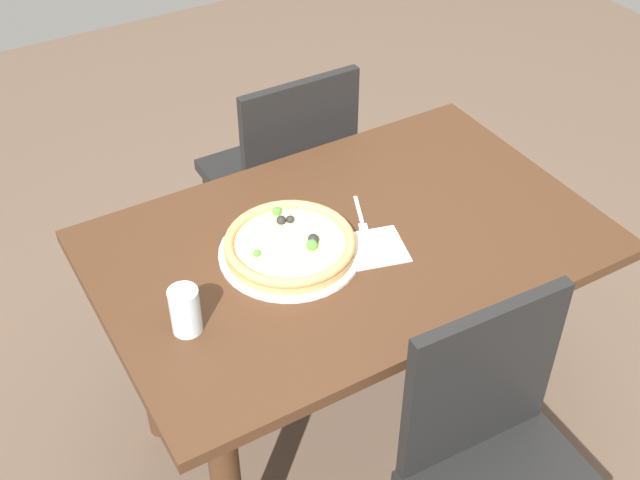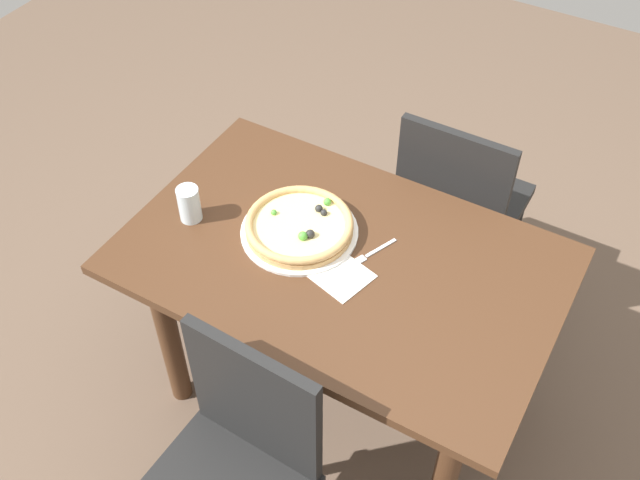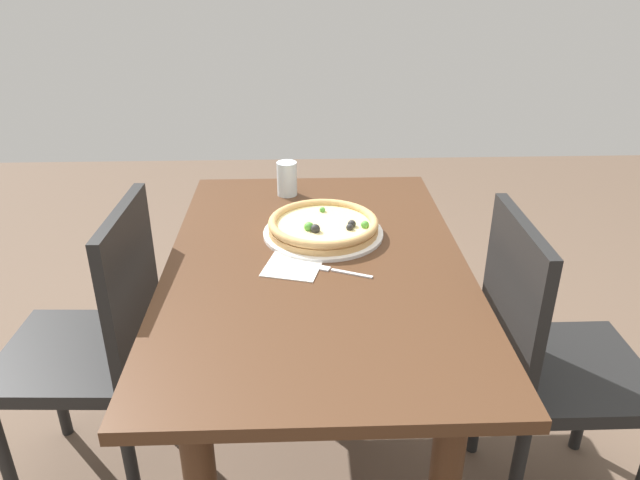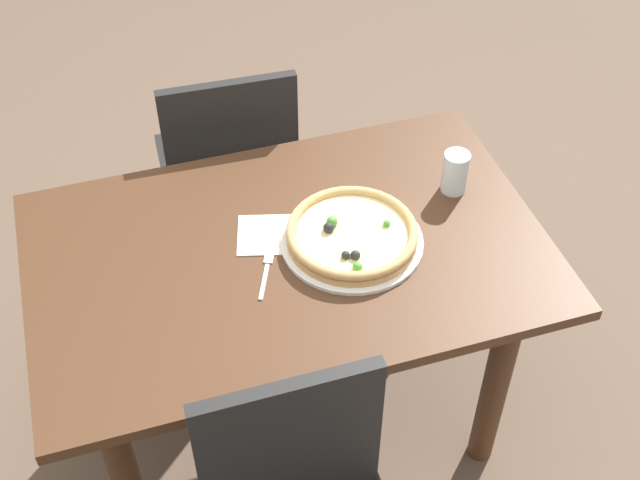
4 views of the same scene
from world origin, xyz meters
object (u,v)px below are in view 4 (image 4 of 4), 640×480
object	(u,v)px
fork	(267,269)
plate	(352,241)
drinking_glass	(455,172)
napkin	(266,235)
dining_table	(289,285)
chair_far	(229,170)
pizza	(352,234)

from	to	relation	value
fork	plate	bearing A→B (deg)	-60.68
drinking_glass	napkin	size ratio (longest dim) A/B	0.81
fork	dining_table	bearing A→B (deg)	-30.66
chair_far	plate	xyz separation A→B (m)	(0.17, -0.63, 0.24)
chair_far	plate	size ratio (longest dim) A/B	2.58
dining_table	fork	distance (m)	0.15
fork	drinking_glass	size ratio (longest dim) A/B	1.40
pizza	fork	distance (m)	0.22
chair_far	drinking_glass	size ratio (longest dim) A/B	7.89
plate	fork	distance (m)	0.22
chair_far	napkin	world-z (taller)	chair_far
chair_far	drinking_glass	world-z (taller)	chair_far
pizza	napkin	bearing A→B (deg)	155.42
plate	pizza	bearing A→B (deg)	-139.98
dining_table	pizza	world-z (taller)	pizza
plate	drinking_glass	bearing A→B (deg)	18.96
dining_table	fork	size ratio (longest dim) A/B	7.82
dining_table	chair_far	distance (m)	0.62
dining_table	drinking_glass	bearing A→B (deg)	10.11
plate	drinking_glass	xyz separation A→B (m)	(0.31, 0.11, 0.05)
plate	napkin	xyz separation A→B (m)	(-0.19, 0.09, -0.00)
pizza	fork	bearing A→B (deg)	-173.93
plate	drinking_glass	distance (m)	0.33
drinking_glass	napkin	bearing A→B (deg)	-177.62
fork	chair_far	bearing A→B (deg)	19.32
drinking_glass	napkin	xyz separation A→B (m)	(-0.50, -0.02, -0.05)
dining_table	chair_far	size ratio (longest dim) A/B	1.39
plate	napkin	bearing A→B (deg)	155.58
dining_table	fork	xyz separation A→B (m)	(-0.07, -0.05, 0.13)
fork	pizza	bearing A→B (deg)	-60.77
pizza	napkin	xyz separation A→B (m)	(-0.19, 0.09, -0.03)
pizza	drinking_glass	world-z (taller)	drinking_glass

